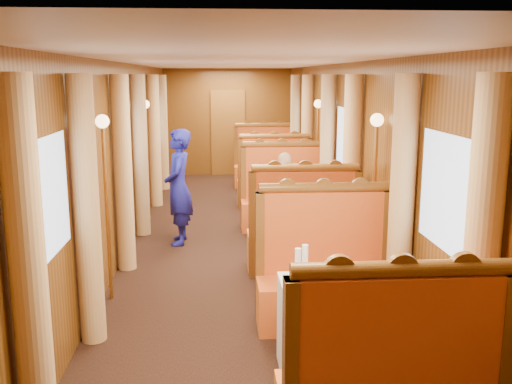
{
  "coord_description": "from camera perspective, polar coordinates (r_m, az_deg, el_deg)",
  "views": [
    {
      "loc": [
        -0.25,
        -7.57,
        2.33
      ],
      "look_at": [
        0.17,
        -1.33,
        1.05
      ],
      "focal_mm": 40.0,
      "sensor_mm": 36.0,
      "label": 1
    }
  ],
  "objects": [
    {
      "name": "floor",
      "position": [
        7.92,
        -1.9,
        -5.55
      ],
      "size": [
        3.0,
        12.0,
        0.01
      ],
      "primitive_type": null,
      "color": "black",
      "rests_on": "ground"
    },
    {
      "name": "ceiling",
      "position": [
        7.58,
        -2.03,
        12.84
      ],
      "size": [
        3.0,
        12.0,
        0.01
      ],
      "primitive_type": null,
      "rotation": [
        3.14,
        0.0,
        0.0
      ],
      "color": "silver",
      "rests_on": "wall_left"
    },
    {
      "name": "wall_far",
      "position": [
        13.61,
        -2.83,
        6.98
      ],
      "size": [
        3.0,
        0.01,
        2.5
      ],
      "primitive_type": null,
      "rotation": [
        1.57,
        0.0,
        0.0
      ],
      "color": "brown",
      "rests_on": "floor"
    },
    {
      "name": "wall_left",
      "position": [
        7.75,
        -13.14,
        3.24
      ],
      "size": [
        0.01,
        12.0,
        2.5
      ],
      "primitive_type": null,
      "rotation": [
        1.57,
        0.0,
        1.57
      ],
      "color": "brown",
      "rests_on": "floor"
    },
    {
      "name": "wall_right",
      "position": [
        7.84,
        9.07,
        3.5
      ],
      "size": [
        0.01,
        12.0,
        2.5
      ],
      "primitive_type": null,
      "rotation": [
        1.57,
        0.0,
        -1.57
      ],
      "color": "brown",
      "rests_on": "floor"
    },
    {
      "name": "doorway_far",
      "position": [
        13.61,
        -2.81,
        5.92
      ],
      "size": [
        0.8,
        0.04,
        2.0
      ],
      "primitive_type": "cube",
      "color": "brown",
      "rests_on": "floor"
    },
    {
      "name": "table_near",
      "position": [
        4.62,
        9.25,
        -13.6
      ],
      "size": [
        1.05,
        0.72,
        0.75
      ],
      "primitive_type": "cube",
      "color": "white",
      "rests_on": "floor"
    },
    {
      "name": "banquette_near_aft",
      "position": [
        5.52,
        6.88,
        -8.72
      ],
      "size": [
        1.3,
        0.55,
        1.34
      ],
      "color": "#BA2F14",
      "rests_on": "floor"
    },
    {
      "name": "table_mid",
      "position": [
        7.88,
        3.54,
        -2.83
      ],
      "size": [
        1.05,
        0.72,
        0.75
      ],
      "primitive_type": "cube",
      "color": "white",
      "rests_on": "floor"
    },
    {
      "name": "banquette_mid_fwd",
      "position": [
        6.9,
        4.63,
        -4.52
      ],
      "size": [
        1.3,
        0.55,
        1.34
      ],
      "color": "#BA2F14",
      "rests_on": "floor"
    },
    {
      "name": "banquette_mid_aft",
      "position": [
        8.85,
        2.71,
        -0.9
      ],
      "size": [
        1.3,
        0.55,
        1.34
      ],
      "color": "#BA2F14",
      "rests_on": "floor"
    },
    {
      "name": "table_far",
      "position": [
        11.28,
        1.27,
        1.57
      ],
      "size": [
        1.05,
        0.72,
        0.75
      ],
      "primitive_type": "cube",
      "color": "white",
      "rests_on": "floor"
    },
    {
      "name": "banquette_far_fwd",
      "position": [
        10.28,
        1.78,
        0.86
      ],
      "size": [
        1.3,
        0.55,
        1.34
      ],
      "color": "#BA2F14",
      "rests_on": "floor"
    },
    {
      "name": "banquette_far_aft",
      "position": [
        12.27,
        0.85,
        2.61
      ],
      "size": [
        1.3,
        0.55,
        1.34
      ],
      "color": "#BA2F14",
      "rests_on": "floor"
    },
    {
      "name": "tea_tray",
      "position": [
        4.44,
        8.33,
        -9.28
      ],
      "size": [
        0.4,
        0.35,
        0.01
      ],
      "primitive_type": "cube",
      "rotation": [
        0.0,
        0.0,
        -0.3
      ],
      "color": "silver",
      "rests_on": "table_near"
    },
    {
      "name": "teapot_left",
      "position": [
        4.34,
        7.16,
        -8.85
      ],
      "size": [
        0.21,
        0.19,
        0.14
      ],
      "primitive_type": null,
      "rotation": [
        0.0,
        0.0,
        0.44
      ],
      "color": "silver",
      "rests_on": "tea_tray"
    },
    {
      "name": "teapot_right",
      "position": [
        4.37,
        9.02,
        -8.94
      ],
      "size": [
        0.16,
        0.13,
        0.12
      ],
      "primitive_type": null,
      "rotation": [
        0.0,
        0.0,
        -0.15
      ],
      "color": "silver",
      "rests_on": "tea_tray"
    },
    {
      "name": "teapot_back",
      "position": [
        4.47,
        8.12,
        -8.38
      ],
      "size": [
        0.17,
        0.14,
        0.12
      ],
      "primitive_type": null,
      "rotation": [
        0.0,
        0.0,
        -0.17
      ],
      "color": "silver",
      "rests_on": "tea_tray"
    },
    {
      "name": "fruit_plate",
      "position": [
        4.48,
        13.91,
        -9.18
      ],
      "size": [
        0.24,
        0.24,
        0.05
      ],
      "rotation": [
        0.0,
        0.0,
        0.27
      ],
      "color": "white",
      "rests_on": "table_near"
    },
    {
      "name": "cup_inboard",
      "position": [
        4.5,
        4.2,
        -7.59
      ],
      "size": [
        0.08,
        0.08,
        0.26
      ],
      "rotation": [
        0.0,
        0.0,
        0.13
      ],
      "color": "white",
      "rests_on": "table_near"
    },
    {
      "name": "cup_outboard",
      "position": [
        4.59,
        4.91,
        -7.19
      ],
      "size": [
        0.08,
        0.08,
        0.26
      ],
      "rotation": [
        0.0,
        0.0,
        0.28
      ],
      "color": "white",
      "rests_on": "table_near"
    },
    {
      "name": "rose_vase_mid",
      "position": [
        7.76,
        3.4,
        1.13
      ],
      "size": [
        0.06,
        0.06,
        0.36
      ],
      "rotation": [
        0.0,
        0.0,
        0.34
      ],
      "color": "silver",
      "rests_on": "table_mid"
    },
    {
      "name": "rose_vase_far",
      "position": [
        11.18,
        1.25,
        4.34
      ],
      "size": [
        0.06,
        0.06,
        0.36
      ],
      "rotation": [
        0.0,
        0.0,
        0.14
      ],
      "color": "silver",
      "rests_on": "table_far"
    },
    {
      "name": "window_left_near",
      "position": [
        4.34,
        -20.32,
        -0.84
      ],
      "size": [
        0.01,
        1.2,
        0.9
      ],
      "primitive_type": null,
      "rotation": [
        1.57,
        0.0,
        1.57
      ],
      "color": "#97ADCD",
      "rests_on": "wall_left"
    },
    {
      "name": "curtain_left_near_a",
      "position": [
        3.66,
        -21.83,
        -7.64
      ],
      "size": [
        0.22,
        0.22,
        2.35
      ],
      "primitive_type": "cylinder",
      "color": "#DBAE70",
      "rests_on": "floor"
    },
    {
      "name": "curtain_left_near_b",
      "position": [
        5.11,
        -16.56,
        -1.98
      ],
      "size": [
        0.22,
        0.22,
        2.35
      ],
      "primitive_type": "cylinder",
      "color": "#DBAE70",
      "rests_on": "floor"
    },
    {
      "name": "window_right_near",
      "position": [
        4.51,
        18.83,
        -0.3
      ],
      "size": [
        0.01,
        1.2,
        0.9
      ],
      "primitive_type": null,
      "rotation": [
        1.57,
        0.0,
        -1.57
      ],
      "color": "#97ADCD",
      "rests_on": "wall_right"
    },
    {
      "name": "curtain_right_near_a",
      "position": [
        3.85,
        21.55,
        -6.72
      ],
      "size": [
        0.22,
        0.22,
        2.35
      ],
      "primitive_type": "cylinder",
      "color": "#DBAE70",
      "rests_on": "floor"
    },
    {
      "name": "curtain_right_near_b",
      "position": [
        5.24,
        14.34,
        -1.52
      ],
      "size": [
        0.22,
        0.22,
        2.35
      ],
      "primitive_type": "cylinder",
      "color": "#DBAE70",
      "rests_on": "floor"
    },
    {
      "name": "window_left_mid",
      "position": [
        7.72,
        -13.1,
        4.71
      ],
      "size": [
        0.01,
        1.2,
        0.9
      ],
      "primitive_type": null,
      "rotation": [
        1.57,
        0.0,
        1.57
      ],
      "color": "#97ADCD",
      "rests_on": "wall_left"
    },
    {
      "name": "curtain_left_mid_a",
      "position": [
        6.98,
        -13.15,
        1.73
      ],
      "size": [
        0.22,
        0.22,
        2.35
      ],
      "primitive_type": "cylinder",
      "color": "#DBAE70",
      "rests_on": "floor"
    },
    {
      "name": "curtain_left_mid_b",
      "position": [
        8.5,
        -11.49,
        3.52
      ],
      "size": [
        0.22,
        0.22,
        2.35
      ],
      "primitive_type": "cylinder",
      "color": "#DBAE70",
      "rests_on": "floor"
    },
    {
      "name": "window_right_mid",
      "position": [
        7.81,
        9.01,
        4.95
      ],
      "size": [
        0.01,
        1.2,
        0.9
      ],
      "primitive_type": null,
      "rotation": [
        1.57,
        0.0,
        -1.57
      ],
      "color": "#97ADCD",
      "rests_on": "wall_right"
    },
    {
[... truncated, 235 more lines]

